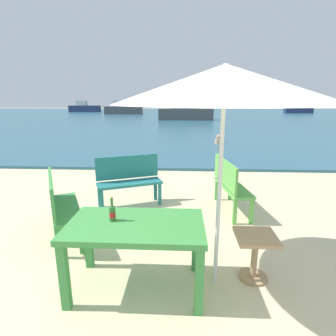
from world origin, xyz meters
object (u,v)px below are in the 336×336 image
Objects in this scene: side_table_wood at (255,250)px; swimmer_person at (219,140)px; bench_green_left at (229,182)px; boat_sailboat at (298,110)px; boat_ferry at (84,108)px; picnic_table_green at (136,233)px; bench_teal_center at (129,178)px; patio_umbrella at (225,85)px; beer_bottle_amber at (112,212)px; boat_fishing_trawler at (123,109)px; boat_tanker at (185,113)px; bench_green_right at (60,203)px.

side_table_wood is 9.15m from swimmer_person.
bench_green_left is 37.77m from boat_sailboat.
picnic_table_green is at bearing -69.54° from boat_ferry.
boat_ferry is (-13.98, 36.56, 0.15)m from bench_teal_center.
boat_ferry is (-15.37, 38.79, -1.43)m from patio_umbrella.
beer_bottle_amber is 0.05× the size of boat_fishing_trawler.
bench_green_left is at bearing -6.33° from bench_teal_center.
patio_umbrella is at bearing 7.47° from picnic_table_green.
boat_tanker is (1.29, 20.88, 0.20)m from bench_teal_center.
boat_fishing_trawler is at bearing -39.36° from boat_ferry.
bench_green_right is (-2.56, 0.80, 0.19)m from side_table_wood.
beer_bottle_amber is 33.60m from boat_fishing_trawler.
picnic_table_green is at bearing -38.65° from bench_green_right.
beer_bottle_amber is at bearing -82.94° from bench_teal_center.
bench_teal_center and bench_green_left have the same top height.
side_table_wood is 0.43× the size of bench_teal_center.
bench_teal_center is 39.15m from boat_ferry.
boat_ferry is (-14.52, 38.90, 0.04)m from picnic_table_green.
boat_sailboat is (15.41, 36.42, 0.22)m from side_table_wood.
side_table_wood is at bearing -112.94° from boat_sailboat.
swimmer_person is 33.93m from boat_ferry.
bench_green_left is at bearing 88.96° from side_table_wood.
patio_umbrella is at bearing -166.81° from side_table_wood.
swimmer_person is (2.34, 9.29, -0.61)m from beer_bottle_amber.
boat_fishing_trawler reaches higher than bench_teal_center.
bench_green_left is 21.09m from boat_tanker.
boat_ferry is (-7.30, 5.99, -0.02)m from boat_fishing_trawler.
patio_umbrella is 1.87× the size of bench_green_right.
picnic_table_green is 1.35m from side_table_wood.
swimmer_person is at bearing 84.97° from side_table_wood.
patio_umbrella is 0.61× the size of boat_sailboat.
beer_bottle_amber is at bearing -176.42° from patio_umbrella.
side_table_wood is at bearing -91.04° from bench_green_left.
boat_sailboat is (17.98, 35.62, 0.03)m from bench_green_right.
picnic_table_green is at bearing -102.67° from swimmer_person.
bench_teal_center is (-0.28, 2.30, -0.31)m from beer_bottle_amber.
bench_teal_center is at bearing 97.06° from beer_bottle_amber.
boat_fishing_trawler is 0.95× the size of boat_tanker.
boat_tanker is 1.35× the size of boat_sailboat.
patio_umbrella is 9.49m from swimmer_person.
boat_tanker is (15.28, -15.69, 0.05)m from boat_ferry.
bench_teal_center is (-0.53, 2.34, -0.11)m from picnic_table_green.
side_table_wood is 41.80m from boat_ferry.
beer_bottle_amber reaches higher than bench_teal_center.
boat_fishing_trawler is 24.21m from boat_sailboat.
picnic_table_green reaches higher than side_table_wood.
bench_green_right is (-1.02, 0.97, -0.31)m from beer_bottle_amber.
swimmer_person is at bearing 67.95° from bench_green_right.
patio_umbrella is at bearing -113.47° from boat_sailboat.
boat_ferry is 0.92× the size of boat_tanker.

